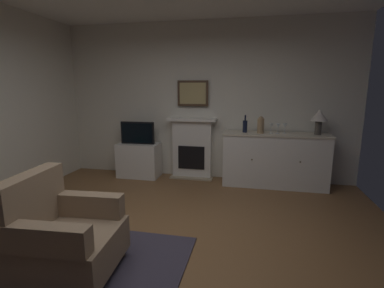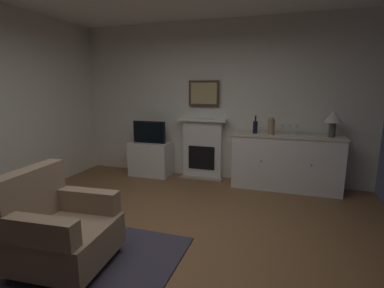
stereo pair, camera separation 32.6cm
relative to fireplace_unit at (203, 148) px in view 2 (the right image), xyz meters
name	(u,v)px [view 2 (the right image)]	position (x,y,z in m)	size (l,w,h in m)	color
ground_plane	(154,256)	(0.20, -2.51, -0.60)	(5.24, 5.34, 0.10)	brown
wall_rear	(216,102)	(0.20, 0.13, 0.84)	(5.24, 0.06, 2.77)	silver
area_rug	(73,262)	(-0.46, -2.91, -0.54)	(1.93, 1.50, 0.02)	#383342
fireplace_unit	(203,148)	(0.00, 0.00, 0.00)	(0.87, 0.30, 1.10)	white
framed_picture	(204,93)	(0.00, 0.05, 0.98)	(0.55, 0.04, 0.45)	#473323
sideboard_cabinet	(285,162)	(1.44, -0.18, -0.10)	(1.71, 0.49, 0.90)	white
table_lamp	(333,119)	(2.08, -0.18, 0.63)	(0.26, 0.26, 0.40)	#4C4742
wine_bottle	(255,127)	(0.94, -0.18, 0.46)	(0.08, 0.08, 0.29)	black
wine_glass_left	(282,127)	(1.36, -0.21, 0.47)	(0.07, 0.07, 0.16)	silver
wine_glass_center	(290,127)	(1.47, -0.20, 0.47)	(0.07, 0.07, 0.16)	silver
wine_glass_right	(297,127)	(1.58, -0.15, 0.47)	(0.07, 0.07, 0.16)	silver
vase_decorative	(271,126)	(1.19, -0.23, 0.49)	(0.11, 0.11, 0.28)	#9E7F5B
tv_cabinet	(151,159)	(-0.97, -0.16, -0.24)	(0.75, 0.42, 0.63)	white
tv_set	(149,132)	(-0.98, -0.19, 0.28)	(0.62, 0.07, 0.40)	black
potted_plant_fern	(33,194)	(-1.73, -2.14, -0.29)	(0.30, 0.30, 0.43)	silver
armchair	(58,228)	(-0.52, -2.99, -0.17)	(0.86, 0.83, 0.92)	#8C7259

